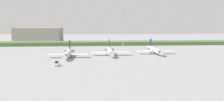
{
  "coord_description": "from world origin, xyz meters",
  "views": [
    {
      "loc": [
        -10.04,
        -121.97,
        19.26
      ],
      "look_at": [
        0.0,
        11.75,
        3.0
      ],
      "focal_mm": 36.31,
      "sensor_mm": 36.0,
      "label": 1
    }
  ],
  "objects_px": {
    "antenna_mast": "(123,34)",
    "baggage_tug": "(57,64)",
    "regional_jet_second": "(110,51)",
    "regional_jet_nearest": "(68,53)",
    "regional_jet_third": "(154,50)",
    "safety_cone_front_marker": "(54,63)"
  },
  "relations": [
    {
      "from": "antenna_mast",
      "to": "baggage_tug",
      "type": "height_order",
      "value": "antenna_mast"
    },
    {
      "from": "antenna_mast",
      "to": "regional_jet_second",
      "type": "bearing_deg",
      "value": -108.3
    },
    {
      "from": "regional_jet_nearest",
      "to": "regional_jet_third",
      "type": "bearing_deg",
      "value": 11.78
    },
    {
      "from": "regional_jet_second",
      "to": "safety_cone_front_marker",
      "type": "relative_size",
      "value": 56.36
    },
    {
      "from": "regional_jet_nearest",
      "to": "baggage_tug",
      "type": "xyz_separation_m",
      "value": [
        -1.86,
        -25.99,
        -1.53
      ]
    },
    {
      "from": "antenna_mast",
      "to": "safety_cone_front_marker",
      "type": "height_order",
      "value": "antenna_mast"
    },
    {
      "from": "regional_jet_nearest",
      "to": "regional_jet_third",
      "type": "xyz_separation_m",
      "value": [
        52.78,
        11.0,
        0.0
      ]
    },
    {
      "from": "regional_jet_third",
      "to": "antenna_mast",
      "type": "height_order",
      "value": "antenna_mast"
    },
    {
      "from": "antenna_mast",
      "to": "baggage_tug",
      "type": "bearing_deg",
      "value": -118.81
    },
    {
      "from": "regional_jet_third",
      "to": "safety_cone_front_marker",
      "type": "xyz_separation_m",
      "value": [
        -57.35,
        -30.42,
        -2.26
      ]
    },
    {
      "from": "regional_jet_third",
      "to": "baggage_tug",
      "type": "height_order",
      "value": "regional_jet_third"
    },
    {
      "from": "baggage_tug",
      "to": "safety_cone_front_marker",
      "type": "height_order",
      "value": "baggage_tug"
    },
    {
      "from": "regional_jet_nearest",
      "to": "regional_jet_third",
      "type": "distance_m",
      "value": 53.91
    },
    {
      "from": "regional_jet_third",
      "to": "regional_jet_nearest",
      "type": "bearing_deg",
      "value": -168.22
    },
    {
      "from": "regional_jet_second",
      "to": "safety_cone_front_marker",
      "type": "height_order",
      "value": "regional_jet_second"
    },
    {
      "from": "regional_jet_second",
      "to": "safety_cone_front_marker",
      "type": "xyz_separation_m",
      "value": [
        -28.98,
        -26.02,
        -2.26
      ]
    },
    {
      "from": "regional_jet_second",
      "to": "antenna_mast",
      "type": "xyz_separation_m",
      "value": [
        12.59,
        38.07,
        8.32
      ]
    },
    {
      "from": "baggage_tug",
      "to": "safety_cone_front_marker",
      "type": "distance_m",
      "value": 7.14
    },
    {
      "from": "antenna_mast",
      "to": "baggage_tug",
      "type": "relative_size",
      "value": 8.21
    },
    {
      "from": "regional_jet_nearest",
      "to": "regional_jet_second",
      "type": "xyz_separation_m",
      "value": [
        24.4,
        6.6,
        0.0
      ]
    },
    {
      "from": "regional_jet_second",
      "to": "safety_cone_front_marker",
      "type": "distance_m",
      "value": 39.01
    },
    {
      "from": "regional_jet_nearest",
      "to": "regional_jet_second",
      "type": "relative_size",
      "value": 1.0
    }
  ]
}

